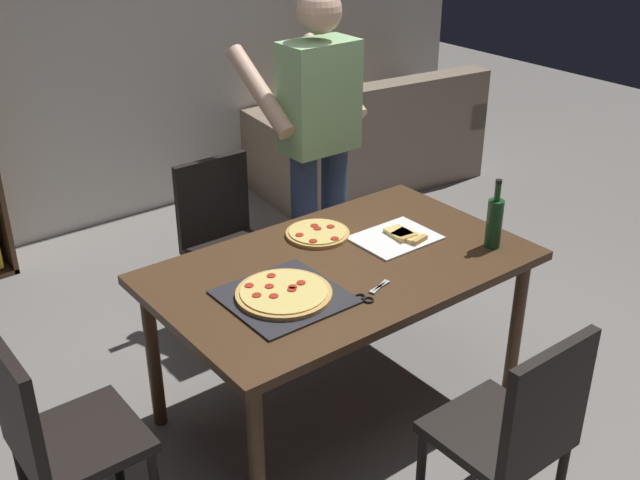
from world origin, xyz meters
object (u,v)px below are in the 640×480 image
(dining_table, at_px, (342,278))
(chair_left_end, at_px, (54,432))
(pepperoni_pizza_on_tray, at_px, (284,295))
(chair_far_side, at_px, (225,234))
(wine_bottle, at_px, (494,222))
(person_serving_pizza, at_px, (317,139))
(second_pizza_plain, at_px, (318,233))
(kitchen_scissors, at_px, (370,294))
(chair_near_camera, at_px, (517,428))
(couch, at_px, (368,145))

(dining_table, bearing_deg, chair_left_end, 180.00)
(dining_table, xyz_separation_m, pepperoni_pizza_on_tray, (-0.36, -0.08, 0.09))
(chair_far_side, bearing_deg, wine_bottle, -63.62)
(pepperoni_pizza_on_tray, bearing_deg, person_serving_pizza, 45.83)
(dining_table, bearing_deg, second_pizza_plain, 73.59)
(dining_table, bearing_deg, chair_far_side, 90.00)
(pepperoni_pizza_on_tray, xyz_separation_m, kitchen_scissors, (0.28, -0.19, -0.01))
(person_serving_pizza, xyz_separation_m, wine_bottle, (0.17, -1.03, -0.13))
(person_serving_pizza, distance_m, pepperoni_pizza_on_tray, 1.18)
(person_serving_pizza, relative_size, pepperoni_pizza_on_tray, 3.99)
(chair_near_camera, height_order, chair_left_end, same)
(chair_near_camera, xyz_separation_m, chair_far_side, (0.00, 1.94, 0.00))
(chair_near_camera, xyz_separation_m, second_pizza_plain, (0.08, 1.24, 0.25))
(dining_table, distance_m, chair_left_end, 1.29)
(person_serving_pizza, bearing_deg, dining_table, -120.89)
(chair_far_side, relative_size, second_pizza_plain, 3.10)
(person_serving_pizza, xyz_separation_m, kitchen_scissors, (-0.53, -1.02, -0.24))
(person_serving_pizza, height_order, second_pizza_plain, person_serving_pizza)
(couch, relative_size, second_pizza_plain, 6.16)
(chair_near_camera, bearing_deg, kitchen_scissors, 96.65)
(person_serving_pizza, bearing_deg, chair_far_side, 153.79)
(chair_near_camera, bearing_deg, person_serving_pizza, 75.39)
(chair_far_side, bearing_deg, second_pizza_plain, -83.51)
(kitchen_scissors, bearing_deg, person_serving_pizza, 62.63)
(chair_left_end, xyz_separation_m, person_serving_pizza, (1.73, 0.75, 0.49))
(wine_bottle, relative_size, second_pizza_plain, 1.09)
(chair_far_side, distance_m, pepperoni_pizza_on_tray, 1.14)
(dining_table, xyz_separation_m, person_serving_pizza, (0.45, 0.75, 0.32))
(couch, height_order, wine_bottle, wine_bottle)
(chair_near_camera, xyz_separation_m, chair_left_end, (-1.28, 0.97, 0.00))
(dining_table, relative_size, chair_far_side, 1.77)
(second_pizza_plain, bearing_deg, pepperoni_pizza_on_tray, -141.23)
(chair_near_camera, distance_m, kitchen_scissors, 0.74)
(kitchen_scissors, distance_m, second_pizza_plain, 0.57)
(chair_near_camera, height_order, pepperoni_pizza_on_tray, chair_near_camera)
(chair_left_end, bearing_deg, dining_table, 0.00)
(chair_left_end, relative_size, pepperoni_pizza_on_tray, 2.05)
(couch, bearing_deg, pepperoni_pizza_on_tray, -137.41)
(chair_near_camera, distance_m, second_pizza_plain, 1.27)
(kitchen_scissors, bearing_deg, chair_near_camera, -83.35)
(couch, distance_m, wine_bottle, 2.66)
(pepperoni_pizza_on_tray, bearing_deg, chair_far_side, 71.12)
(chair_far_side, relative_size, pepperoni_pizza_on_tray, 2.05)
(chair_near_camera, relative_size, wine_bottle, 2.85)
(chair_far_side, height_order, second_pizza_plain, chair_far_side)
(dining_table, distance_m, second_pizza_plain, 0.29)
(couch, xyz_separation_m, kitchen_scissors, (-1.97, -2.26, 0.45))
(chair_left_end, bearing_deg, chair_near_camera, -37.06)
(pepperoni_pizza_on_tray, distance_m, wine_bottle, 1.01)
(couch, height_order, kitchen_scissors, couch)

